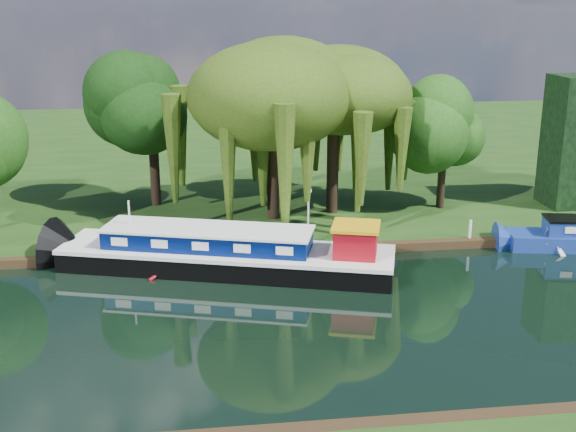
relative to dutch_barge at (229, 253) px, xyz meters
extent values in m
plane|color=black|center=(4.08, -6.45, -0.86)|extent=(120.00, 120.00, 0.00)
cube|color=#16320D|center=(4.08, 27.55, -0.63)|extent=(120.00, 52.00, 0.45)
cube|color=black|center=(-0.13, 0.04, -0.45)|extent=(16.63, 8.17, 1.09)
cube|color=silver|center=(-0.13, 0.04, 0.18)|extent=(16.73, 8.26, 0.20)
cube|color=#021149|center=(-1.00, 0.30, 0.72)|extent=(10.41, 5.41, 0.86)
cube|color=silver|center=(-1.00, 0.30, 1.21)|extent=(10.64, 5.64, 0.11)
cube|color=maroon|center=(5.92, -1.79, 0.97)|extent=(2.48, 2.48, 1.36)
cube|color=#CF970E|center=(5.92, -1.79, 1.72)|extent=(2.76, 2.76, 0.14)
cylinder|color=silver|center=(-4.81, 1.45, 1.38)|extent=(0.09, 0.09, 2.17)
cube|color=silver|center=(17.87, 0.18, 0.38)|extent=(0.62, 0.17, 0.33)
imported|color=maroon|center=(-2.75, 0.11, -0.86)|extent=(3.27, 2.34, 0.68)
imported|color=silver|center=(16.99, 0.70, -0.86)|extent=(2.95, 2.66, 1.37)
cylinder|color=black|center=(2.96, 7.04, 2.55)|extent=(0.77, 0.77, 5.91)
ellipsoid|color=#2A400D|center=(2.96, 7.04, 6.82)|extent=(8.25, 8.25, 5.33)
cylinder|color=black|center=(6.63, 7.85, 2.27)|extent=(0.76, 0.76, 5.36)
ellipsoid|color=#2A400D|center=(6.63, 7.85, 6.14)|extent=(7.32, 7.32, 4.73)
cylinder|color=black|center=(-4.00, 10.87, 2.89)|extent=(0.60, 0.60, 6.60)
ellipsoid|color=black|center=(-4.00, 10.87, 5.59)|extent=(5.28, 5.28, 5.28)
cylinder|color=black|center=(13.47, 7.99, 2.25)|extent=(0.47, 0.47, 5.31)
ellipsoid|color=#184010|center=(13.47, 7.99, 4.42)|extent=(4.25, 4.25, 4.25)
cylinder|color=silver|center=(4.58, 4.05, 0.69)|extent=(0.10, 0.10, 2.20)
sphere|color=white|center=(4.58, 4.05, 1.97)|extent=(0.36, 0.36, 0.36)
cylinder|color=silver|center=(-5.92, 1.95, 0.09)|extent=(0.16, 0.16, 1.00)
cylinder|color=silver|center=(0.08, 1.95, 0.09)|extent=(0.16, 0.16, 1.00)
cylinder|color=silver|center=(7.08, 1.95, 0.09)|extent=(0.16, 0.16, 1.00)
cylinder|color=silver|center=(13.08, 1.95, 0.09)|extent=(0.16, 0.16, 1.00)
camera|label=1|loc=(-1.42, -33.40, 11.98)|focal=45.00mm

